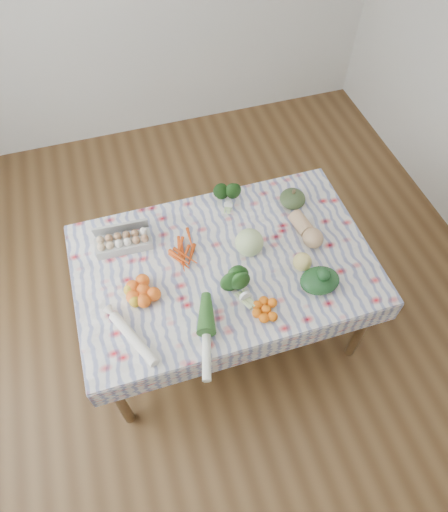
{
  "coord_description": "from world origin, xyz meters",
  "views": [
    {
      "loc": [
        -0.43,
        -1.39,
        2.85
      ],
      "look_at": [
        0.0,
        0.0,
        0.82
      ],
      "focal_mm": 32.0,
      "sensor_mm": 36.0,
      "label": 1
    }
  ],
  "objects_px": {
    "dining_table": "(224,270)",
    "butternut_squash": "(307,229)",
    "kabocha_squash": "(293,199)",
    "grapefruit": "(302,262)",
    "cabbage": "(249,242)",
    "egg_carton": "(124,243)"
  },
  "relations": [
    {
      "from": "dining_table",
      "to": "butternut_squash",
      "type": "xyz_separation_m",
      "value": [
        0.51,
        0.04,
        0.14
      ]
    },
    {
      "from": "dining_table",
      "to": "kabocha_squash",
      "type": "relative_size",
      "value": 10.22
    },
    {
      "from": "grapefruit",
      "to": "butternut_squash",
      "type": "bearing_deg",
      "value": 61.03
    },
    {
      "from": "butternut_squash",
      "to": "grapefruit",
      "type": "relative_size",
      "value": 2.44
    },
    {
      "from": "cabbage",
      "to": "dining_table",
      "type": "bearing_deg",
      "value": -168.37
    },
    {
      "from": "dining_table",
      "to": "cabbage",
      "type": "distance_m",
      "value": 0.23
    },
    {
      "from": "cabbage",
      "to": "grapefruit",
      "type": "relative_size",
      "value": 1.54
    },
    {
      "from": "kabocha_squash",
      "to": "grapefruit",
      "type": "relative_size",
      "value": 1.51
    },
    {
      "from": "butternut_squash",
      "to": "cabbage",
      "type": "bearing_deg",
      "value": 173.4
    },
    {
      "from": "dining_table",
      "to": "kabocha_squash",
      "type": "distance_m",
      "value": 0.61
    },
    {
      "from": "kabocha_squash",
      "to": "cabbage",
      "type": "xyz_separation_m",
      "value": [
        -0.37,
        -0.26,
        0.03
      ]
    },
    {
      "from": "kabocha_squash",
      "to": "butternut_squash",
      "type": "relative_size",
      "value": 0.62
    },
    {
      "from": "kabocha_squash",
      "to": "cabbage",
      "type": "bearing_deg",
      "value": -144.92
    },
    {
      "from": "butternut_squash",
      "to": "grapefruit",
      "type": "height_order",
      "value": "butternut_squash"
    },
    {
      "from": "dining_table",
      "to": "butternut_squash",
      "type": "relative_size",
      "value": 6.31
    },
    {
      "from": "egg_carton",
      "to": "butternut_squash",
      "type": "bearing_deg",
      "value": -9.68
    },
    {
      "from": "egg_carton",
      "to": "butternut_squash",
      "type": "height_order",
      "value": "butternut_squash"
    },
    {
      "from": "butternut_squash",
      "to": "egg_carton",
      "type": "bearing_deg",
      "value": 159.23
    },
    {
      "from": "butternut_squash",
      "to": "dining_table",
      "type": "bearing_deg",
      "value": 176.45
    },
    {
      "from": "kabocha_squash",
      "to": "butternut_squash",
      "type": "height_order",
      "value": "butternut_squash"
    },
    {
      "from": "egg_carton",
      "to": "dining_table",
      "type": "bearing_deg",
      "value": -24.89
    },
    {
      "from": "egg_carton",
      "to": "cabbage",
      "type": "distance_m",
      "value": 0.71
    }
  ]
}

